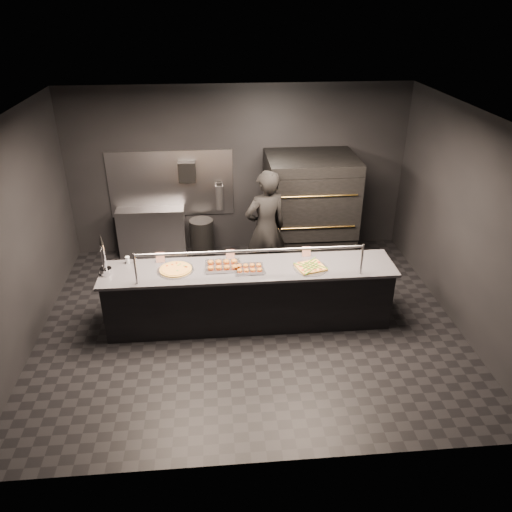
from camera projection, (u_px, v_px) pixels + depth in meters
name	position (u px, v px, depth m)	size (l,w,h in m)	color
room	(247.00, 229.00, 6.72)	(6.04, 6.00, 3.00)	black
service_counter	(249.00, 295.00, 7.16)	(4.10, 0.78, 1.37)	black
pizza_oven	(309.00, 209.00, 8.69)	(1.50, 1.23, 1.91)	black
prep_shelf	(152.00, 232.00, 9.09)	(1.20, 0.35, 0.90)	#99999E
towel_dispenser	(187.00, 172.00, 8.69)	(0.30, 0.20, 0.35)	black
fire_extinguisher	(220.00, 197.00, 8.97)	(0.14, 0.14, 0.51)	#B2B2B7
beer_tap	(105.00, 263.00, 6.71)	(0.16, 0.22, 0.61)	silver
round_pizza	(176.00, 269.00, 6.87)	(0.51, 0.51, 0.03)	silver
slider_tray_a	(223.00, 265.00, 6.94)	(0.51, 0.39, 0.08)	silver
slider_tray_b	(249.00, 269.00, 6.88)	(0.43, 0.34, 0.06)	silver
square_pizza	(310.00, 267.00, 6.92)	(0.47, 0.47, 0.05)	silver
condiment_jar	(130.00, 260.00, 7.04)	(0.16, 0.06, 0.10)	silver
tent_cards	(233.00, 254.00, 7.14)	(2.22, 0.04, 0.15)	white
trash_bin	(202.00, 238.00, 9.07)	(0.43, 0.43, 0.71)	black
worker	(266.00, 229.00, 7.94)	(0.71, 0.47, 1.95)	black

